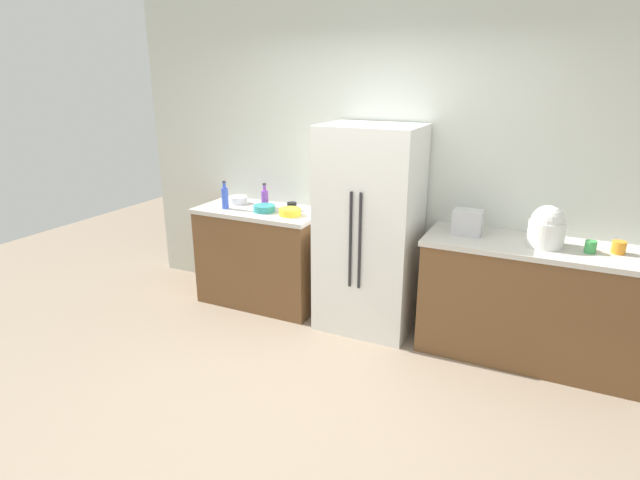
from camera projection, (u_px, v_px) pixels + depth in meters
ground_plane at (293, 413)px, 3.39m from camera, size 10.29×10.29×0.00m
kitchen_back_panel at (388, 156)px, 4.47m from camera, size 5.15×0.10×2.90m
counter_left at (262, 256)px, 4.93m from camera, size 1.18×0.62×0.94m
counter_right at (529, 302)px, 3.93m from camera, size 1.62×0.62×0.94m
refrigerator at (369, 230)px, 4.33m from camera, size 0.80×0.63×1.75m
toaster at (468, 222)px, 3.99m from camera, size 0.22×0.16×0.20m
rice_cooker at (547, 227)px, 3.71m from camera, size 0.26×0.26×0.30m
bottle_a at (265, 198)px, 4.82m from camera, size 0.07×0.07×0.23m
bottle_b at (225, 197)px, 4.76m from camera, size 0.06×0.06×0.26m
cup_a at (619, 247)px, 3.59m from camera, size 0.09×0.09×0.09m
cup_b at (590, 247)px, 3.60m from camera, size 0.08×0.08×0.09m
cup_c at (292, 206)px, 4.72m from camera, size 0.09×0.09×0.08m
bowl_a at (238, 200)px, 4.98m from camera, size 0.17×0.17×0.07m
bowl_b at (290, 212)px, 4.56m from camera, size 0.20×0.20×0.06m
bowl_c at (264, 208)px, 4.68m from camera, size 0.20×0.20×0.06m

